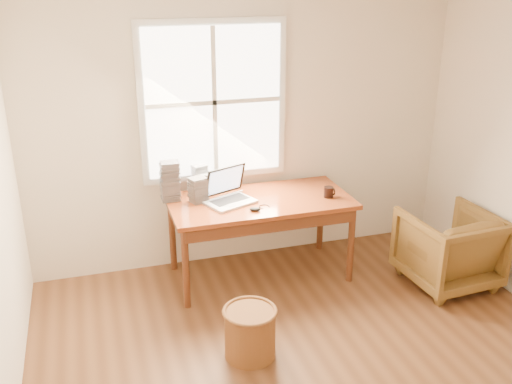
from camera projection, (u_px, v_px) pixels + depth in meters
room_shell at (340, 209)px, 3.34m from camera, size 4.04×4.54×2.64m
desk at (260, 201)px, 5.01m from camera, size 1.60×0.80×0.04m
armchair at (448, 248)px, 5.03m from camera, size 0.77×0.79×0.68m
wicker_stool at (250, 333)px, 4.11m from camera, size 0.47×0.47×0.37m
laptop at (230, 187)px, 4.86m from camera, size 0.53×0.54×0.30m
mouse at (255, 209)px, 4.75m from camera, size 0.11×0.09×0.03m
coffee_mug at (329, 192)px, 5.03m from camera, size 0.11×0.11×0.10m
cd_stack_a at (200, 178)px, 5.16m from camera, size 0.15×0.14×0.25m
cd_stack_b at (198, 190)px, 4.91m from camera, size 0.17×0.16×0.22m
cd_stack_c at (170, 181)px, 4.93m from camera, size 0.16×0.14×0.35m
cd_stack_d at (207, 183)px, 5.14m from camera, size 0.15×0.13×0.18m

